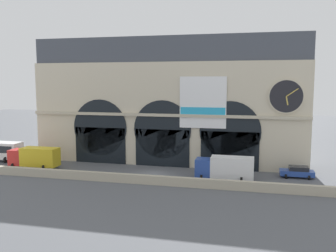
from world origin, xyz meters
The scene contains 6 objects.
ground_plane centered at (0.00, 0.00, 0.00)m, with size 200.00×200.00×0.00m, color #54565B.
quay_parapet_wall centered at (0.00, -4.90, 0.57)m, with size 90.00×0.70×1.14m, color #B2A891.
station_building centered at (0.03, 7.83, 9.57)m, with size 42.43×6.07×19.65m.
box_truck_west centered at (-18.17, -0.64, 1.70)m, with size 7.50×2.91×3.12m.
box_truck_mideast centered at (9.96, -0.76, 1.70)m, with size 7.50×2.91×3.12m.
car_east centered at (19.29, 2.77, 0.80)m, with size 4.40×2.22×1.55m.
Camera 1 is at (13.51, -47.68, 12.81)m, focal length 38.91 mm.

